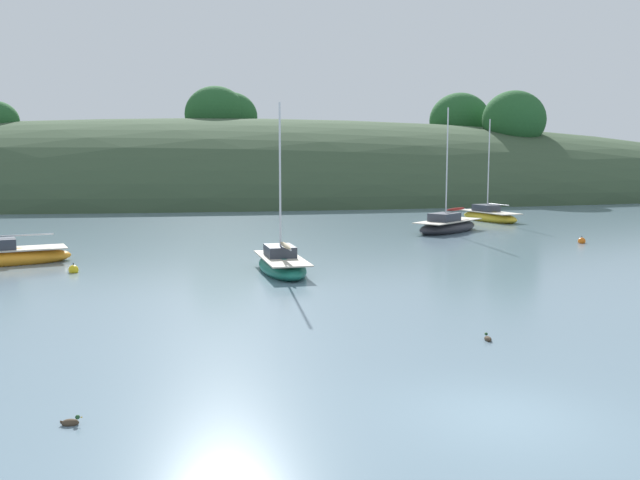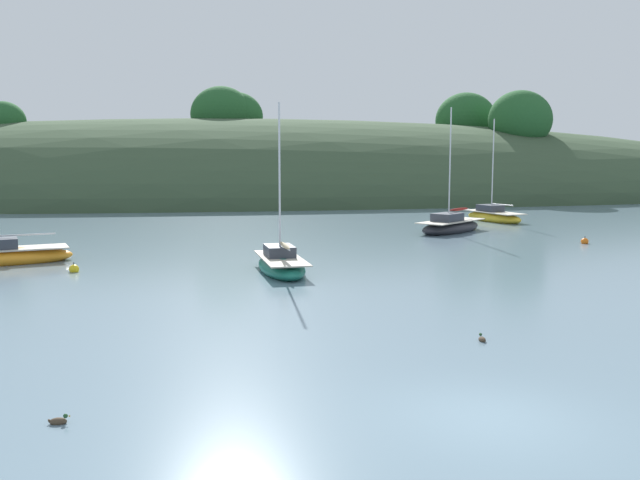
{
  "view_description": "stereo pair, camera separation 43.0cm",
  "coord_description": "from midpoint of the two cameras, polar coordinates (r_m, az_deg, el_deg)",
  "views": [
    {
      "loc": [
        -6.04,
        -12.57,
        5.27
      ],
      "look_at": [
        0.0,
        20.0,
        1.2
      ],
      "focal_mm": 39.01,
      "sensor_mm": 36.0,
      "label": 1
    },
    {
      "loc": [
        -5.61,
        -12.65,
        5.27
      ],
      "look_at": [
        0.0,
        20.0,
        1.2
      ],
      "focal_mm": 39.01,
      "sensor_mm": 36.0,
      "label": 2
    }
  ],
  "objects": [
    {
      "name": "duck_lone_left",
      "position": [
        20.54,
        13.02,
        -7.89
      ],
      "size": [
        0.2,
        0.43,
        0.24
      ],
      "color": "#473828",
      "rests_on": "ground"
    },
    {
      "name": "sailboat_black_sloop",
      "position": [
        57.39,
        13.5,
        1.92
      ],
      "size": [
        3.54,
        6.53,
        8.32
      ],
      "color": "gold",
      "rests_on": "ground"
    },
    {
      "name": "sailboat_grey_yawl",
      "position": [
        37.1,
        -24.78,
        -1.23
      ],
      "size": [
        6.41,
        3.67,
        7.11
      ],
      "color": "orange",
      "rests_on": "ground"
    },
    {
      "name": "ground_plane",
      "position": [
        14.86,
        13.76,
        -13.98
      ],
      "size": [
        400.0,
        400.0,
        0.0
      ],
      "primitive_type": "plane",
      "color": "slate"
    },
    {
      "name": "mooring_buoy_inner",
      "position": [
        33.28,
        -19.91,
        -2.32
      ],
      "size": [
        0.44,
        0.44,
        0.54
      ],
      "color": "yellow",
      "rests_on": "ground"
    },
    {
      "name": "sailboat_blue_center",
      "position": [
        31.38,
        -3.56,
        -2.01
      ],
      "size": [
        2.24,
        5.72,
        7.79
      ],
      "color": "#196B56",
      "rests_on": "ground"
    },
    {
      "name": "mooring_buoy_channel",
      "position": [
        44.46,
        20.41,
        -0.09
      ],
      "size": [
        0.44,
        0.44,
        0.54
      ],
      "color": "orange",
      "rests_on": "ground"
    },
    {
      "name": "duck_straggler",
      "position": [
        14.98,
        -20.58,
        -13.83
      ],
      "size": [
        0.43,
        0.2,
        0.24
      ],
      "color": "#473828",
      "rests_on": "ground"
    },
    {
      "name": "far_shoreline_hill",
      "position": [
        83.16,
        -6.35,
        3.41
      ],
      "size": [
        150.0,
        36.0,
        22.78
      ],
      "color": "#384C33",
      "rests_on": "ground"
    },
    {
      "name": "sailboat_red_portside",
      "position": [
        48.49,
        10.18,
        1.13
      ],
      "size": [
        6.46,
        5.96,
        8.67
      ],
      "color": "#232328",
      "rests_on": "ground"
    }
  ]
}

